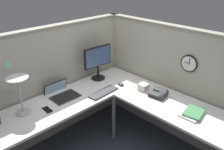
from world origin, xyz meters
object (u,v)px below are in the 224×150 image
keyboard (103,92)px  tissue_box (143,87)px  cell_phone (47,110)px  desk_lamp_dome (18,84)px  laptop (61,93)px  monitor (98,60)px  book_stack (193,113)px  computer_mouse (121,84)px  wall_clock (189,63)px  office_phone (158,94)px

keyboard → tissue_box: size_ratio=3.58×
keyboard → tissue_box: tissue_box is taller
cell_phone → tissue_box: tissue_box is taller
desk_lamp_dome → cell_phone: 0.44m
laptop → desk_lamp_dome: size_ratio=0.86×
monitor → book_stack: 1.48m
computer_mouse → book_stack: book_stack is taller
wall_clock → computer_mouse: bearing=119.4°
monitor → tissue_box: monitor is taller
computer_mouse → wall_clock: 0.96m
wall_clock → keyboard: bearing=134.6°
keyboard → office_phone: bearing=-54.1°
keyboard → computer_mouse: (0.32, -0.01, 0.01)m
computer_mouse → tissue_box: bearing=-68.7°
office_phone → book_stack: office_phone is taller
keyboard → desk_lamp_dome: (-0.96, 0.31, 0.35)m
desk_lamp_dome → book_stack: (1.34, -1.38, -0.34)m
book_stack → wall_clock: 0.63m
computer_mouse → desk_lamp_dome: (-1.28, 0.32, 0.35)m
desk_lamp_dome → cell_phone: size_ratio=3.09×
computer_mouse → cell_phone: size_ratio=0.72×
keyboard → wall_clock: (0.75, -0.76, 0.42)m
keyboard → office_phone: size_ratio=1.90×
book_stack → computer_mouse: bearing=93.1°
monitor → laptop: 0.72m
keyboard → tissue_box: (0.44, -0.31, 0.03)m
keyboard → office_phone: office_phone is taller
keyboard → tissue_box: 0.54m
desk_lamp_dome → cell_phone: (0.22, -0.14, -0.36)m
monitor → office_phone: size_ratio=2.20×
laptop → computer_mouse: laptop is taller
monitor → wall_clock: (0.50, -1.14, 0.14)m
desk_lamp_dome → office_phone: 1.68m
desk_lamp_dome → book_stack: 1.95m
desk_lamp_dome → wall_clock: size_ratio=2.02×
cell_phone → wall_clock: size_ratio=0.65×
computer_mouse → book_stack: 1.07m
office_phone → wall_clock: bearing=-34.4°
keyboard → book_stack: book_stack is taller
keyboard → computer_mouse: bearing=-4.2°
monitor → keyboard: bearing=-123.0°
office_phone → tissue_box: office_phone is taller
laptop → computer_mouse: bearing=-26.1°
computer_mouse → tissue_box: (0.12, -0.31, 0.03)m
monitor → wall_clock: 1.25m
cell_phone → laptop: bearing=34.0°
computer_mouse → wall_clock: (0.43, -0.76, 0.41)m
cell_phone → wall_clock: bearing=-29.3°
cell_phone → wall_clock: wall_clock is taller
desk_lamp_dome → wall_clock: wall_clock is taller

